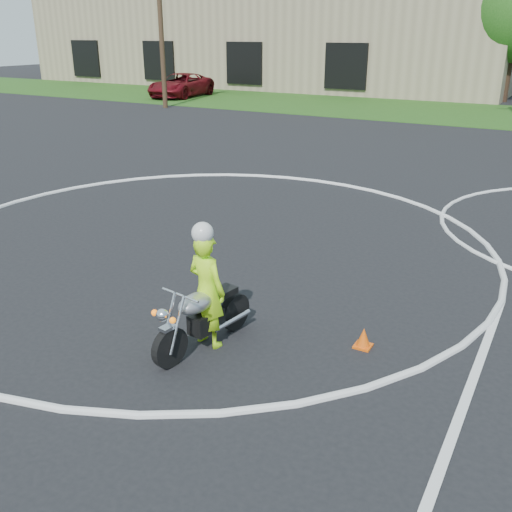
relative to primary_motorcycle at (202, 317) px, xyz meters
The scene contains 7 objects.
ground 2.62m from the primary_motorcycle, 165.01° to the left, with size 120.00×120.00×0.00m, color black.
grass_strip 27.78m from the primary_motorcycle, 95.13° to the left, with size 120.00×10.00×0.02m, color #1E4714.
course_markings 5.05m from the primary_motorcycle, 93.58° to the left, with size 19.05×19.05×0.12m.
primary_motorcycle is the anchor object (origin of this frame).
rider_primary_grp 0.43m from the primary_motorcycle, 89.10° to the left, with size 0.67×0.49×1.85m.
pickup_grp 33.66m from the primary_motorcycle, 126.87° to the left, with size 3.15×5.84×1.56m.
warehouse 45.67m from the primary_motorcycle, 116.74° to the left, with size 41.00×17.00×8.30m.
Camera 1 is at (6.63, -6.48, 4.21)m, focal length 40.00 mm.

